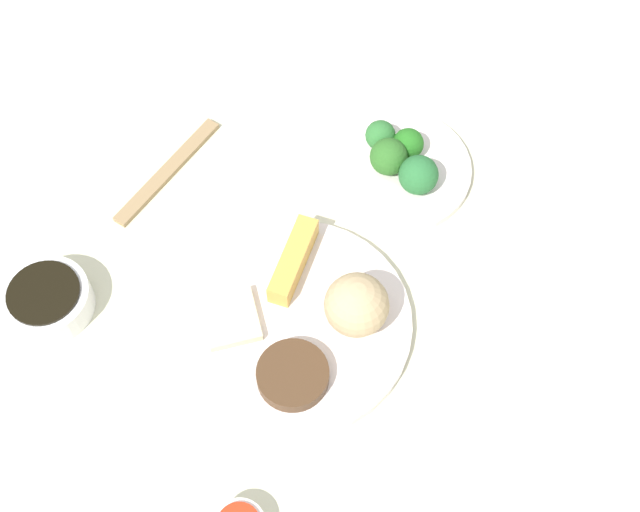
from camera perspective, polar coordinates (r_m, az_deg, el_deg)
The scene contains 14 objects.
tabletop at distance 1.07m, azimuth -4.07°, elevation -3.45°, with size 2.20×2.20×0.02m, color beige.
main_plate at distance 1.04m, azimuth -1.85°, elevation -4.67°, with size 0.30×0.30×0.02m, color white.
rice_scoop at distance 0.99m, azimuth 2.56°, elevation -3.42°, with size 0.08×0.08×0.08m, color tan.
spring_roll at distance 1.05m, azimuth -1.86°, elevation -0.30°, with size 0.12×0.03×0.03m, color gold.
crab_rangoon_wonton at distance 1.03m, azimuth -6.20°, elevation -4.34°, with size 0.07×0.07×0.01m, color beige.
stir_fry_heap at distance 0.99m, azimuth -1.90°, elevation -8.27°, with size 0.09×0.09×0.02m, color #4B311D.
broccoli_plate at distance 1.17m, azimuth 5.24°, elevation 6.05°, with size 0.21×0.21×0.01m, color white.
broccoli_floret_0 at distance 1.14m, azimuth 4.79°, elevation 6.89°, with size 0.05×0.05×0.05m, color #2E6825.
broccoli_floret_1 at distance 1.12m, azimuth 6.86°, elevation 5.61°, with size 0.05×0.05×0.05m, color #296C35.
broccoli_floret_2 at distance 1.16m, azimuth 6.14°, elevation 7.76°, with size 0.04×0.04×0.04m, color #256F1F.
broccoli_floret_3 at distance 1.16m, azimuth 4.22°, elevation 8.37°, with size 0.04×0.04×0.04m, color #2F7132.
soy_sauce_bowl at distance 1.09m, azimuth -18.38°, elevation -2.95°, with size 0.11×0.11×0.04m, color white.
soy_sauce_bowl_liquid at distance 1.08m, azimuth -18.68°, elevation -2.43°, with size 0.09×0.09×0.00m, color black.
chopsticks_pair at distance 1.18m, azimuth -10.51°, elevation 5.83°, with size 0.21×0.02×0.01m, color #9B7C53.
Camera 1 is at (0.46, -0.16, 0.96)m, focal length 46.07 mm.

